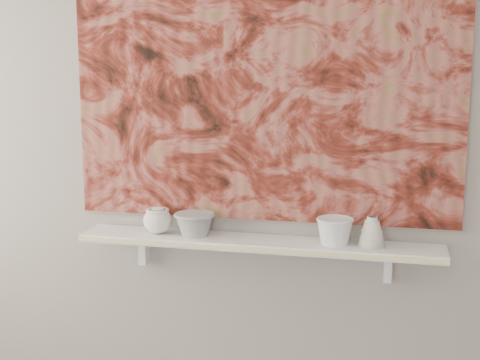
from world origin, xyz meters
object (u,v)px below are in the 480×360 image
(shelf, at_px, (258,243))
(bell_vessel, at_px, (372,232))
(bowl_grey, at_px, (195,224))
(cup_cream, at_px, (158,221))
(bowl_white, at_px, (335,231))
(painting, at_px, (263,78))

(shelf, distance_m, bell_vessel, 0.43)
(shelf, bearing_deg, bowl_grey, 180.00)
(bowl_grey, bearing_deg, cup_cream, 180.00)
(bowl_white, bearing_deg, painting, 164.61)
(cup_cream, relative_size, bell_vessel, 1.01)
(shelf, distance_m, painting, 0.63)
(shelf, xyz_separation_m, bowl_grey, (-0.25, 0.00, 0.06))
(bowl_grey, bearing_deg, painting, 17.72)
(painting, bearing_deg, cup_cream, -168.74)
(shelf, bearing_deg, cup_cream, 180.00)
(bowl_grey, distance_m, bowl_white, 0.54)
(bowl_grey, height_order, bell_vessel, bell_vessel)
(bell_vessel, distance_m, bowl_white, 0.14)
(bell_vessel, height_order, bowl_white, bell_vessel)
(shelf, relative_size, cup_cream, 12.39)
(shelf, height_order, painting, painting)
(painting, relative_size, bowl_white, 10.78)
(bowl_white, bearing_deg, cup_cream, 180.00)
(shelf, xyz_separation_m, painting, (0.00, 0.08, 0.62))
(shelf, relative_size, bowl_white, 10.06)
(bowl_grey, relative_size, bowl_white, 1.16)
(bowl_grey, distance_m, cup_cream, 0.15)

